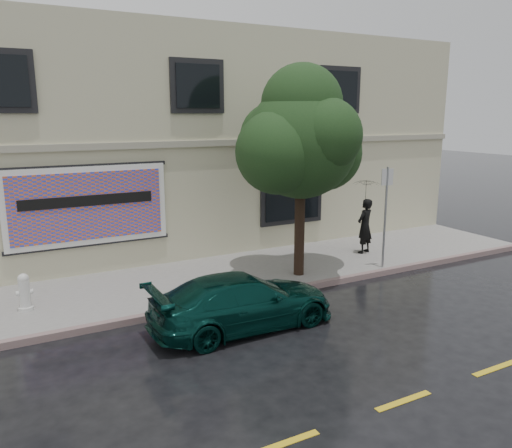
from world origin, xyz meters
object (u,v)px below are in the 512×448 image
car (243,301)px  pedestrian (365,226)px  street_tree (301,143)px  fire_hydrant (25,292)px

car → pedestrian: pedestrian is taller
street_tree → fire_hydrant: size_ratio=5.87×
car → pedestrian: bearing=-63.9°
pedestrian → street_tree: (-3.00, -0.86, 2.69)m
pedestrian → fire_hydrant: 9.78m
car → pedestrian: size_ratio=2.32×
pedestrian → street_tree: bearing=-2.7°
pedestrian → fire_hydrant: pedestrian is taller
car → street_tree: size_ratio=0.80×
street_tree → fire_hydrant: bearing=174.0°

